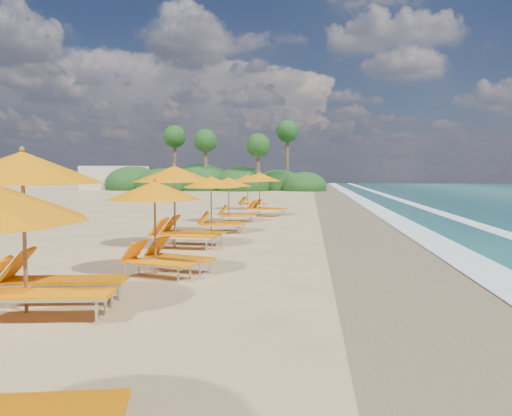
# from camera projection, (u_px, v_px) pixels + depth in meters

# --- Properties ---
(ground) EXTENTS (160.00, 160.00, 0.00)m
(ground) POSITION_uv_depth(u_px,v_px,m) (256.00, 249.00, 15.57)
(ground) COLOR tan
(ground) RESTS_ON ground
(wet_sand) EXTENTS (4.00, 160.00, 0.01)m
(wet_sand) POSITION_uv_depth(u_px,v_px,m) (397.00, 251.00, 15.18)
(wet_sand) COLOR #816B4D
(wet_sand) RESTS_ON ground
(surf_foam) EXTENTS (4.00, 160.00, 0.01)m
(surf_foam) POSITION_uv_depth(u_px,v_px,m) (496.00, 252.00, 14.91)
(surf_foam) COLOR white
(surf_foam) RESTS_ON ground
(station_2) EXTENTS (3.12, 2.96, 2.66)m
(station_2) POSITION_uv_depth(u_px,v_px,m) (37.00, 220.00, 8.56)
(station_2) COLOR olive
(station_2) RESTS_ON ground
(station_3) EXTENTS (2.72, 2.67, 2.11)m
(station_3) POSITION_uv_depth(u_px,v_px,m) (161.00, 221.00, 11.75)
(station_3) COLOR olive
(station_3) RESTS_ON ground
(station_4) EXTENTS (2.88, 2.72, 2.49)m
(station_4) POSITION_uv_depth(u_px,v_px,m) (181.00, 200.00, 16.00)
(station_4) COLOR olive
(station_4) RESTS_ON ground
(station_5) EXTENTS (2.64, 2.55, 2.12)m
(station_5) POSITION_uv_depth(u_px,v_px,m) (216.00, 200.00, 19.70)
(station_5) COLOR olive
(station_5) RESTS_ON ground
(station_6) EXTENTS (2.47, 2.37, 2.02)m
(station_6) POSITION_uv_depth(u_px,v_px,m) (232.00, 196.00, 23.80)
(station_6) COLOR olive
(station_6) RESTS_ON ground
(station_7) EXTENTS (2.76, 2.66, 2.23)m
(station_7) POSITION_uv_depth(u_px,v_px,m) (263.00, 191.00, 27.01)
(station_7) COLOR olive
(station_7) RESTS_ON ground
(station_8) EXTENTS (2.61, 2.54, 2.08)m
(station_8) POSITION_uv_depth(u_px,v_px,m) (250.00, 190.00, 31.36)
(station_8) COLOR olive
(station_8) RESTS_ON ground
(treeline) EXTENTS (25.80, 8.80, 9.74)m
(treeline) POSITION_uv_depth(u_px,v_px,m) (209.00, 182.00, 61.66)
(treeline) COLOR #163D14
(treeline) RESTS_ON ground
(beach_building) EXTENTS (7.00, 5.00, 2.80)m
(beach_building) POSITION_uv_depth(u_px,v_px,m) (115.00, 178.00, 65.28)
(beach_building) COLOR beige
(beach_building) RESTS_ON ground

